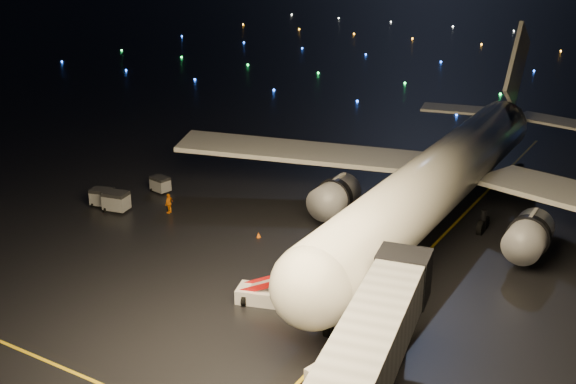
# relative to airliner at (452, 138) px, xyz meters

# --- Properties ---
(lane_centre) EXTENTS (0.25, 80.00, 0.02)m
(lane_centre) POSITION_rel_airliner_xyz_m (1.21, -10.13, -7.68)
(lane_centre) COLOR gold
(lane_centre) RESTS_ON ground
(lane_cross) EXTENTS (60.00, 0.25, 0.02)m
(lane_cross) POSITION_rel_airliner_xyz_m (-15.79, -35.13, -7.68)
(lane_cross) COLOR gold
(lane_cross) RESTS_ON ground
(airliner) EXTENTS (54.90, 52.23, 15.37)m
(airliner) POSITION_rel_airliner_xyz_m (0.00, 0.00, 0.00)
(airliner) COLOR silver
(airliner) RESTS_ON ground
(pushback_tug) EXTENTS (4.65, 3.20, 2.01)m
(pushback_tug) POSITION_rel_airliner_xyz_m (4.12, -28.82, -6.68)
(pushback_tug) COLOR silver
(pushback_tug) RESTS_ON ground
(belt_loader) EXTENTS (7.18, 3.86, 3.36)m
(belt_loader) POSITION_rel_airliner_xyz_m (-5.41, -21.70, -6.01)
(belt_loader) COLOR silver
(belt_loader) RESTS_ON ground
(crew_c) EXTENTS (0.59, 1.18, 1.94)m
(crew_c) POSITION_rel_airliner_xyz_m (-22.60, -12.24, -6.72)
(crew_c) COLOR orange
(crew_c) RESTS_ON ground
(safety_cone_0) EXTENTS (0.53, 0.53, 0.47)m
(safety_cone_0) POSITION_rel_airliner_xyz_m (-12.37, -12.60, -7.45)
(safety_cone_0) COLOR #FB660A
(safety_cone_0) RESTS_ON ground
(safety_cone_1) EXTENTS (0.45, 0.45, 0.47)m
(safety_cone_1) POSITION_rel_airliner_xyz_m (-9.23, -4.92, -7.45)
(safety_cone_1) COLOR #FB660A
(safety_cone_1) RESTS_ON ground
(safety_cone_2) EXTENTS (0.56, 0.56, 0.54)m
(safety_cone_2) POSITION_rel_airliner_xyz_m (-10.20, -4.85, -7.42)
(safety_cone_2) COLOR #FB660A
(safety_cone_2) RESTS_ON ground
(safety_cone_3) EXTENTS (0.50, 0.50, 0.51)m
(safety_cone_3) POSITION_rel_airliner_xyz_m (-29.01, 4.89, -7.43)
(safety_cone_3) COLOR #FB660A
(safety_cone_3) RESTS_ON ground
(taxiway_lights) EXTENTS (164.00, 92.00, 0.36)m
(taxiway_lights) POSITION_rel_airliner_xyz_m (-10.79, 80.87, -7.51)
(taxiway_lights) COLOR black
(taxiway_lights) RESTS_ON ground
(baggage_cart_0) EXTENTS (2.49, 1.96, 1.90)m
(baggage_cart_0) POSITION_rel_airliner_xyz_m (-27.15, -14.45, -6.73)
(baggage_cart_0) COLOR gray
(baggage_cart_0) RESTS_ON ground
(baggage_cart_1) EXTENTS (2.07, 1.62, 1.59)m
(baggage_cart_1) POSITION_rel_airliner_xyz_m (-27.01, -8.34, -6.89)
(baggage_cart_1) COLOR gray
(baggage_cart_1) RESTS_ON ground
(baggage_cart_2) EXTENTS (2.35, 1.92, 1.73)m
(baggage_cart_2) POSITION_rel_airliner_xyz_m (-29.25, -14.18, -6.82)
(baggage_cart_2) COLOR gray
(baggage_cart_2) RESTS_ON ground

